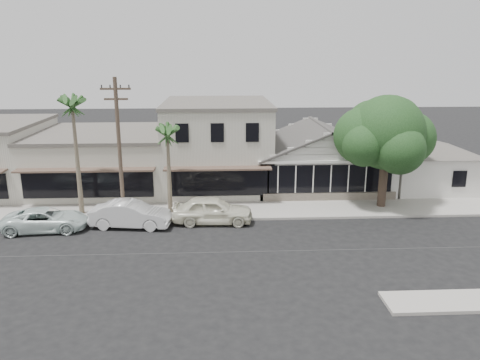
{
  "coord_description": "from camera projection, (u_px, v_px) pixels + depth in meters",
  "views": [
    {
      "loc": [
        -3.04,
        -23.22,
        10.27
      ],
      "look_at": [
        -1.57,
        6.0,
        2.39
      ],
      "focal_mm": 35.0,
      "sensor_mm": 36.0,
      "label": 1
    }
  ],
  "objects": [
    {
      "name": "shade_tree",
      "position": [
        385.0,
        134.0,
        31.27
      ],
      "size": [
        6.98,
        6.31,
        7.75
      ],
      "rotation": [
        0.0,
        0.0,
        0.3
      ],
      "color": "#433329",
      "rests_on": "ground"
    },
    {
      "name": "car_2",
      "position": [
        46.0,
        220.0,
        28.04
      ],
      "size": [
        5.04,
        2.61,
        1.36
      ],
      "primitive_type": "imported",
      "rotation": [
        0.0,
        0.0,
        1.64
      ],
      "color": "silver",
      "rests_on": "ground"
    },
    {
      "name": "palm_east",
      "position": [
        167.0,
        134.0,
        29.74
      ],
      "size": [
        2.81,
        2.81,
        6.34
      ],
      "color": "#726651",
      "rests_on": "ground"
    },
    {
      "name": "corner_shop",
      "position": [
        319.0,
        155.0,
        36.8
      ],
      "size": [
        10.4,
        8.6,
        5.1
      ],
      "color": "white",
      "rests_on": "ground"
    },
    {
      "name": "ground",
      "position": [
        275.0,
        251.0,
        25.21
      ],
      "size": [
        140.0,
        140.0,
        0.0
      ],
      "primitive_type": "plane",
      "color": "black",
      "rests_on": "ground"
    },
    {
      "name": "utility_pole",
      "position": [
        119.0,
        147.0,
        28.55
      ],
      "size": [
        1.8,
        0.24,
        9.0
      ],
      "color": "brown",
      "rests_on": "ground"
    },
    {
      "name": "sidewalk_north",
      "position": [
        144.0,
        212.0,
        31.32
      ],
      "size": [
        90.0,
        3.5,
        0.15
      ],
      "primitive_type": "cube",
      "color": "#9E9991",
      "rests_on": "ground"
    },
    {
      "name": "row_building_midnear",
      "position": [
        104.0,
        161.0,
        37.11
      ],
      "size": [
        10.0,
        10.0,
        4.2
      ],
      "primitive_type": "cube",
      "color": "beige",
      "rests_on": "ground"
    },
    {
      "name": "row_building_near",
      "position": [
        217.0,
        145.0,
        37.24
      ],
      "size": [
        8.0,
        10.0,
        6.5
      ],
      "primitive_type": "cube",
      "color": "beige",
      "rests_on": "ground"
    },
    {
      "name": "palm_mid",
      "position": [
        72.0,
        107.0,
        29.04
      ],
      "size": [
        2.89,
        2.89,
        8.23
      ],
      "color": "#726651",
      "rests_on": "ground"
    },
    {
      "name": "car_1",
      "position": [
        131.0,
        214.0,
        28.59
      ],
      "size": [
        5.06,
        2.29,
        1.61
      ],
      "primitive_type": "imported",
      "rotation": [
        0.0,
        0.0,
        1.45
      ],
      "color": "silver",
      "rests_on": "ground"
    },
    {
      "name": "side_cottage",
      "position": [
        425.0,
        170.0,
        36.55
      ],
      "size": [
        6.0,
        6.0,
        3.0
      ],
      "primitive_type": "cube",
      "color": "white",
      "rests_on": "ground"
    },
    {
      "name": "car_0",
      "position": [
        212.0,
        210.0,
        29.26
      ],
      "size": [
        5.07,
        2.22,
        1.7
      ],
      "primitive_type": "imported",
      "rotation": [
        0.0,
        0.0,
        1.53
      ],
      "color": "silver",
      "rests_on": "ground"
    }
  ]
}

